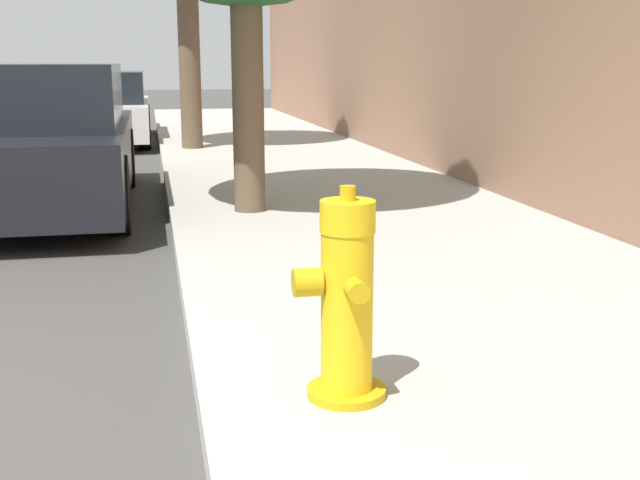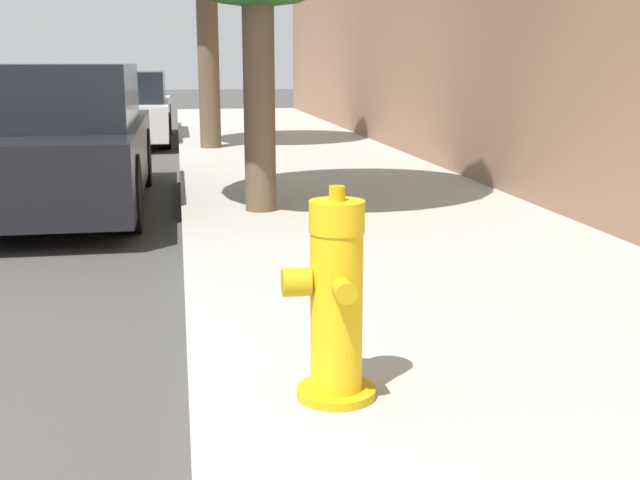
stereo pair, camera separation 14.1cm
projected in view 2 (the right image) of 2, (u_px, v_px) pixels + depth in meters
sidewalk_slab at (609, 421)px, 3.13m from camera, size 3.23×40.00×0.15m
fire_hydrant at (335, 303)px, 3.09m from camera, size 0.37×0.38×0.84m
parked_car_near at (54, 140)px, 7.89m from camera, size 1.75×4.38×1.42m
parked_car_mid at (121, 108)px, 14.54m from camera, size 1.76×4.54×1.27m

